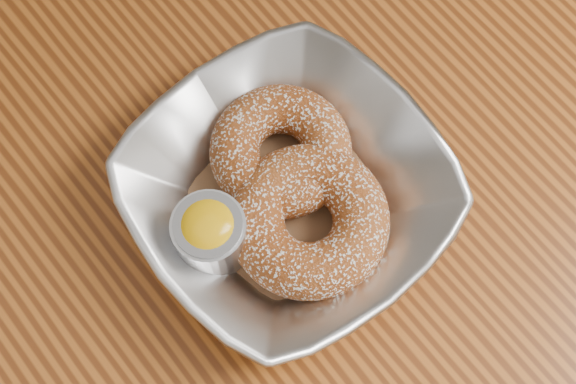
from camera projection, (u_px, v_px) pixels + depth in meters
table at (219, 358)px, 0.70m from camera, size 1.20×0.80×0.75m
serving_bowl at (288, 194)px, 0.61m from camera, size 0.21×0.21×0.05m
parchment at (288, 202)px, 0.63m from camera, size 0.20×0.20×0.00m
donut_back at (281, 151)px, 0.62m from camera, size 0.12×0.12×0.04m
donut_front at (309, 221)px, 0.60m from camera, size 0.12×0.12×0.04m
ramekin at (210, 234)px, 0.59m from camera, size 0.05×0.05×0.06m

